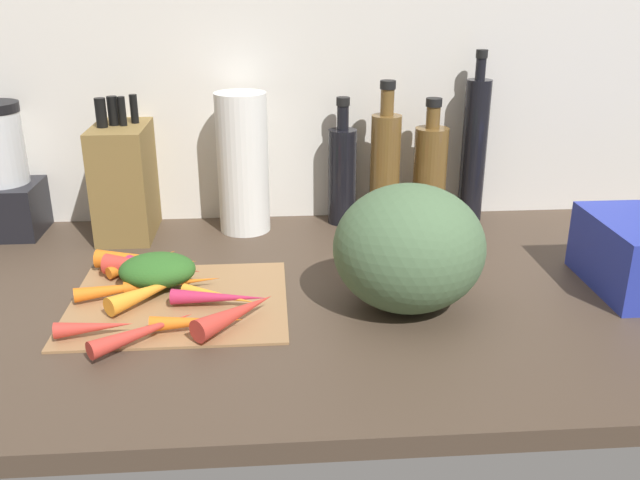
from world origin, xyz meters
The scene contains 25 objects.
ground_plane centered at (0.00, 0.00, -1.50)cm, with size 170.00×80.00×3.00cm, color #47382B.
wall_back centered at (0.00, 38.50, 30.00)cm, with size 170.00×3.00×60.00cm, color silver.
cutting_board centered at (-16.63, -3.87, 0.40)cm, with size 34.27×28.90×0.80cm, color #997047.
carrot_0 centered at (-12.75, -14.08, 1.96)cm, with size 2.32×2.32×13.44cm, color orange.
carrot_1 centered at (-24.86, -1.59, 1.97)cm, with size 2.33×2.33×16.59cm, color orange.
carrot_2 centered at (-10.15, -5.41, 1.83)cm, with size 2.06×2.06×12.63cm, color orange.
carrot_3 centered at (-20.87, -3.71, 2.33)cm, with size 3.07×3.07×15.38cm, color orange.
carrot_4 centered at (-23.55, 8.73, 2.42)cm, with size 3.24×3.24×17.83cm, color orange.
carrot_5 centered at (-19.92, -16.74, 2.13)cm, with size 2.66×2.66×16.01cm, color red.
carrot_6 centered at (-7.06, -12.82, 2.54)cm, with size 3.48×3.48×14.96cm, color red.
carrot_7 centered at (-27.24, -14.65, 2.00)cm, with size 2.39×2.39×10.91cm, color red.
carrot_8 centered at (-21.64, 4.37, 2.44)cm, with size 3.28×3.28×10.81cm, color #B2264C.
carrot_9 centered at (-21.94, 4.91, 2.58)cm, with size 3.56×3.56×17.12cm, color red.
carrot_10 centered at (-17.93, 0.36, 1.83)cm, with size 2.07×2.07×15.60cm, color orange.
carrot_11 centered at (-24.21, 9.37, 1.84)cm, with size 2.09×2.09×13.83cm, color orange.
carrot_12 centered at (-9.95, -6.40, 2.05)cm, with size 2.50×2.50×15.11cm, color #B2264C.
carrot_greens_pile centered at (-20.57, 1.78, 3.46)cm, with size 12.56×9.66×5.31cm, color #2D6023.
winter_squash centered at (19.32, -7.64, 9.93)cm, with size 23.35×21.74×19.86cm, color #4C6B47.
knife_block centered at (-30.14, 28.85, 11.27)cm, with size 10.39×17.14×27.56cm.
blender_appliance centered at (-54.69, 31.47, 11.29)cm, with size 14.25×14.25×26.25cm.
paper_towel_roll centered at (-6.90, 29.50, 13.95)cm, with size 10.16×10.16×27.90cm, color white.
bottle_0 centered at (13.30, 32.44, 10.62)cm, with size 5.82×5.82×26.26cm.
bottle_1 centered at (21.49, 28.47, 12.53)cm, with size 6.03×6.03×30.02cm.
bottle_2 centered at (30.88, 29.27, 10.91)cm, with size 6.80×6.80×26.39cm.
bottle_3 centered at (40.61, 32.30, 15.28)cm, with size 5.15×5.15×35.22cm.
Camera 1 is at (-1.51, -103.25, 49.07)cm, focal length 38.40 mm.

